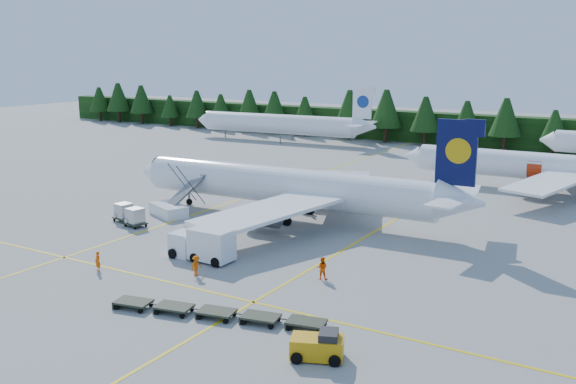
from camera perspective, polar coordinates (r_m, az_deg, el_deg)
The scene contains 16 objects.
ground at distance 54.69m, azimuth -4.79°, elevation -6.51°, with size 320.00×320.00×0.00m, color #A0A09A.
taxi_stripe_a at distance 78.20m, azimuth -4.55°, elevation -0.75°, with size 0.25×120.00×0.01m, color yellow.
taxi_stripe_b at distance 68.81m, azimuth 9.15°, elevation -2.67°, with size 0.25×120.00×0.01m, color yellow.
taxi_stripe_cross at distance 50.24m, azimuth -8.83°, elevation -8.33°, with size 80.00×0.25×0.01m, color yellow.
treeline_hedge at distance 128.39m, azimuth 17.18°, elevation 5.21°, with size 220.00×4.00×6.00m, color black.
airliner_navy at distance 69.31m, azimuth -0.85°, elevation 0.55°, with size 39.87×32.77×11.59m.
airliner_red at distance 89.06m, azimuth 20.84°, elevation 2.14°, with size 35.99×29.62×10.47m.
airliner_far_left at distance 130.89m, azimuth -1.35°, elevation 6.13°, with size 39.31×6.32×11.43m.
airstairs at distance 71.84m, azimuth -10.32°, elevation -1.31°, with size 5.71×7.37×4.34m.
service_truck at distance 56.08m, azimuth -7.69°, elevation -4.58°, with size 5.93×2.26×2.86m.
baggage_tug at distance 38.55m, azimuth 2.73°, elevation -13.50°, with size 3.47×2.69×1.65m.
dolly_train at distance 44.31m, azimuth -6.37°, elevation -10.50°, with size 14.87×5.32×0.15m.
uld_pair at distance 69.05m, azimuth -13.92°, elevation -1.89°, with size 4.97×2.95×1.64m.
crew_a at distance 55.09m, azimuth -16.55°, elevation -5.93°, with size 0.61×0.40×1.67m, color #F75A05.
crew_b at distance 51.08m, azimuth 3.06°, elevation -6.77°, with size 0.89×0.69×1.83m, color #F85505.
crew_c at distance 52.25m, azimuth -8.16°, elevation -6.51°, with size 0.70×0.47×1.69m, color #E45704.
Camera 1 is at (30.50, -41.86, 17.55)m, focal length 40.00 mm.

